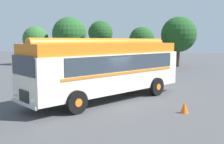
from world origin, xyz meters
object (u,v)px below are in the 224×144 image
at_px(car_mid_left, 117,66).
at_px(traffic_cone, 184,107).
at_px(vintage_bus, 107,66).
at_px(car_near_left, 91,65).
at_px(car_mid_right, 143,66).

relative_size(car_mid_left, traffic_cone, 7.94).
bearing_deg(traffic_cone, vintage_bus, 150.93).
bearing_deg(traffic_cone, car_mid_left, 110.79).
distance_m(vintage_bus, traffic_cone, 4.93).
height_order(car_near_left, traffic_cone, car_near_left).
height_order(car_mid_right, traffic_cone, car_mid_right).
height_order(car_near_left, car_mid_right, same).
bearing_deg(car_mid_right, car_mid_left, 174.96).
height_order(car_mid_left, car_mid_right, same).
xyz_separation_m(vintage_bus, car_near_left, (-3.91, 11.69, -1.05)).
height_order(vintage_bus, car_mid_right, vintage_bus).
bearing_deg(traffic_cone, car_mid_right, 100.84).
bearing_deg(car_near_left, vintage_bus, -71.50).
xyz_separation_m(vintage_bus, car_mid_left, (-1.14, 11.47, -1.05)).
height_order(vintage_bus, car_near_left, vintage_bus).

